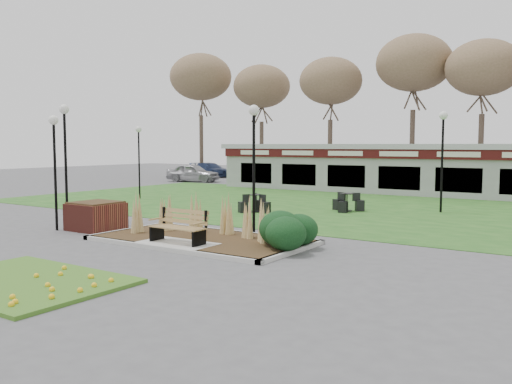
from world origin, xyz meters
The scene contains 18 objects.
ground centered at (0.00, 0.00, 0.00)m, with size 100.00×100.00×0.00m, color #515154.
lawn centered at (0.00, 12.00, 0.01)m, with size 34.00×16.00×0.02m, color #20571B.
flower_bed centered at (0.00, -4.60, 0.07)m, with size 4.20×3.00×0.16m.
planting_bed centered at (1.27, 1.35, 0.37)m, with size 6.75×3.40×1.27m.
park_bench centered at (0.00, 0.25, 0.59)m, with size 1.70×0.66×0.93m.
brick_planter centered at (-4.40, 1.00, 0.48)m, with size 1.50×1.50×0.95m.
food_pavilion centered at (0.00, 19.96, 1.48)m, with size 24.60×3.40×2.90m.
tree_backdrop centered at (0.00, 28.00, 8.36)m, with size 47.24×5.24×10.36m.
lamp_post_near_left centered at (-7.14, 1.92, 3.17)m, with size 0.36×0.36×4.35m.
lamp_post_near_right centered at (0.44, 3.32, 3.00)m, with size 0.34×0.34×4.12m.
lamp_post_mid_left centered at (-5.40, 0.19, 2.78)m, with size 0.32×0.32×3.82m.
lamp_post_mid_right centered at (4.02, 12.10, 3.09)m, with size 0.35×0.35×4.25m.
lamp_post_far_left centered at (-10.84, 9.27, 2.78)m, with size 0.32×0.32×3.82m.
bistro_set_a centered at (0.57, 10.27, 0.27)m, with size 1.42×1.33×0.76m.
bistro_set_b centered at (-2.55, 7.85, 0.27)m, with size 1.26×1.40×0.74m.
car_silver centered at (-17.11, 21.00, 0.70)m, with size 1.65×4.10×1.40m, color #A2A2A6.
car_black centered at (-10.94, 21.00, 0.79)m, with size 1.67×4.78×1.57m, color black.
car_blue centered at (-20.04, 26.86, 0.62)m, with size 1.75×4.30×1.25m, color navy.
Camera 1 is at (10.08, -11.03, 2.85)m, focal length 38.00 mm.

